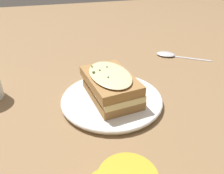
{
  "coord_description": "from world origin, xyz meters",
  "views": [
    {
      "loc": [
        -0.39,
        0.09,
        0.28
      ],
      "look_at": [
        -0.0,
        -0.02,
        0.04
      ],
      "focal_mm": 35.0,
      "sensor_mm": 36.0,
      "label": 1
    }
  ],
  "objects": [
    {
      "name": "spoon",
      "position": [
        0.2,
        -0.28,
        0.0
      ],
      "size": [
        0.12,
        0.15,
        0.01
      ],
      "rotation": [
        0.0,
        0.0,
        5.66
      ],
      "color": "silver",
      "rests_on": "ground_plane"
    },
    {
      "name": "ground_plane",
      "position": [
        0.0,
        0.0,
        0.0
      ],
      "size": [
        2.4,
        2.4,
        0.0
      ],
      "primitive_type": "plane",
      "color": "olive"
    },
    {
      "name": "sandwich",
      "position": [
        -0.0,
        -0.02,
        0.04
      ],
      "size": [
        0.15,
        0.11,
        0.06
      ],
      "rotation": [
        0.0,
        0.0,
        3.25
      ],
      "color": "#A37542",
      "rests_on": "dinner_plate"
    },
    {
      "name": "dinner_plate",
      "position": [
        -0.0,
        -0.02,
        0.01
      ],
      "size": [
        0.23,
        0.23,
        0.01
      ],
      "color": "white",
      "rests_on": "ground_plane"
    }
  ]
}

